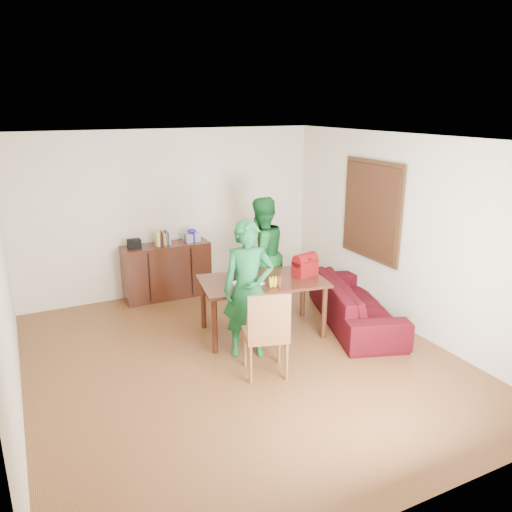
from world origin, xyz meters
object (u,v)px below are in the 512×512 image
person_near (248,289)px  red_bag (305,267)px  chair (266,350)px  sofa (355,303)px  laptop (248,281)px  table (262,287)px  person_far (261,255)px  bottle (279,280)px

person_near → red_bag: bearing=39.8°
red_bag → chair: bearing=-153.0°
person_near → chair: bearing=-73.2°
chair → sofa: (1.83, 0.72, -0.00)m
laptop → sofa: (1.60, -0.23, -0.52)m
laptop → person_near: bearing=-124.0°
table → person_far: 0.86m
table → sofa: (1.36, -0.29, -0.37)m
laptop → sofa: size_ratio=0.19×
laptop → chair: bearing=-112.1°
person_near → person_far: size_ratio=0.99×
person_near → person_far: (0.79, 1.22, 0.01)m
chair → bottle: 1.04m
chair → laptop: 1.10m
laptop → bottle: laptop is taller
person_far → red_bag: 0.89m
table → bottle: (0.08, -0.33, 0.19)m
laptop → red_bag: 0.86m
person_near → sofa: bearing=26.0°
person_near → red_bag: person_near is taller
table → person_far: (0.36, 0.76, 0.20)m
bottle → sofa: size_ratio=0.08×
bottle → sofa: bottle is taller
person_far → red_bag: bearing=92.6°
table → bottle: bottle is taller
person_near → bottle: bearing=34.9°
red_bag → person_near: bearing=-174.2°
chair → red_bag: 1.53m
chair → person_far: 2.03m
table → red_bag: size_ratio=5.29×
person_far → red_bag: (0.25, -0.86, 0.03)m
red_bag → sofa: size_ratio=0.16×
person_far → red_bag: person_far is taller
bottle → table: bearing=103.9°
bottle → sofa: 1.40m
person_far → sofa: size_ratio=0.82×
person_far → person_near: bearing=43.4°
chair → bottle: (0.55, 0.68, 0.56)m
sofa → chair: bearing=129.7°
person_far → laptop: 1.02m
table → bottle: size_ratio=10.44×
chair → sofa: bearing=37.4°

